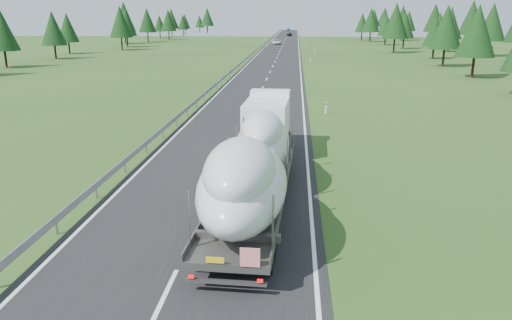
# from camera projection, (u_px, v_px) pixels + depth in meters

# --- Properties ---
(ground) EXTENTS (400.00, 400.00, 0.00)m
(ground) POSITION_uv_depth(u_px,v_px,m) (165.00, 295.00, 15.12)
(ground) COLOR #284717
(ground) RESTS_ON ground
(road_surface) EXTENTS (10.00, 400.00, 0.02)m
(road_surface) POSITION_uv_depth(u_px,v_px,m) (279.00, 54.00, 110.90)
(road_surface) COLOR black
(road_surface) RESTS_ON ground
(guardrail) EXTENTS (0.10, 400.00, 0.76)m
(guardrail) POSITION_uv_depth(u_px,v_px,m) (255.00, 51.00, 111.07)
(guardrail) COLOR slate
(guardrail) RESTS_ON ground
(marker_posts) EXTENTS (0.13, 350.08, 1.00)m
(marker_posts) POSITION_uv_depth(u_px,v_px,m) (304.00, 40.00, 162.94)
(marker_posts) COLOR silver
(marker_posts) RESTS_ON ground
(highway_sign) EXTENTS (0.08, 0.90, 2.60)m
(highway_sign) POSITION_uv_depth(u_px,v_px,m) (314.00, 52.00, 90.70)
(highway_sign) COLOR slate
(highway_sign) RESTS_ON ground
(tree_line_right) EXTENTS (28.55, 297.05, 12.51)m
(tree_line_right) POSITION_uv_depth(u_px,v_px,m) (460.00, 21.00, 112.94)
(tree_line_right) COLOR black
(tree_line_right) RESTS_ON ground
(tree_line_left) EXTENTS (15.14, 297.47, 12.44)m
(tree_line_left) POSITION_uv_depth(u_px,v_px,m) (116.00, 21.00, 132.48)
(tree_line_left) COLOR black
(tree_line_left) RESTS_ON ground
(boat_truck) EXTENTS (3.52, 19.63, 4.15)m
(boat_truck) POSITION_uv_depth(u_px,v_px,m) (256.00, 153.00, 22.31)
(boat_truck) COLOR white
(boat_truck) RESTS_ON ground
(distant_van) EXTENTS (2.67, 5.47, 1.50)m
(distant_van) POSITION_uv_depth(u_px,v_px,m) (277.00, 42.00, 149.04)
(distant_van) COLOR silver
(distant_van) RESTS_ON ground
(distant_car_dark) EXTENTS (2.29, 4.78, 1.57)m
(distant_car_dark) POSITION_uv_depth(u_px,v_px,m) (290.00, 34.00, 211.84)
(distant_car_dark) COLOR black
(distant_car_dark) RESTS_ON ground
(distant_car_blue) EXTENTS (1.77, 4.75, 1.55)m
(distant_car_blue) POSITION_uv_depth(u_px,v_px,m) (288.00, 30.00, 283.49)
(distant_car_blue) COLOR #1A2F4A
(distant_car_blue) RESTS_ON ground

